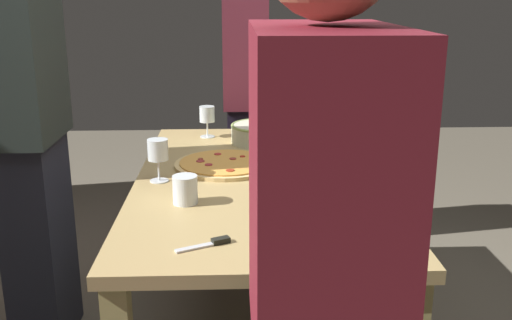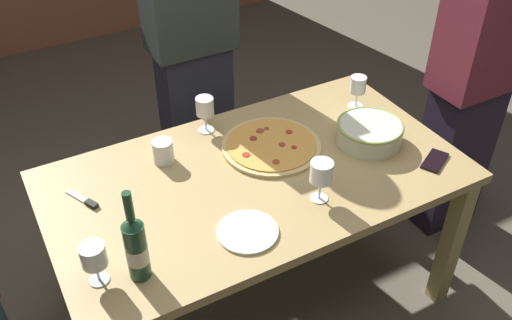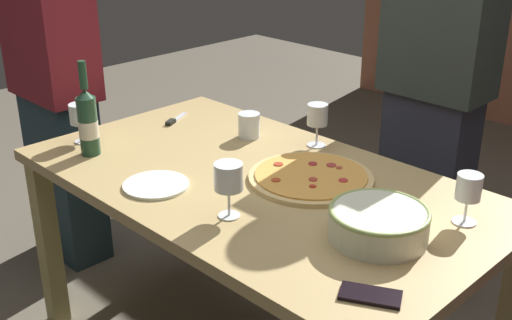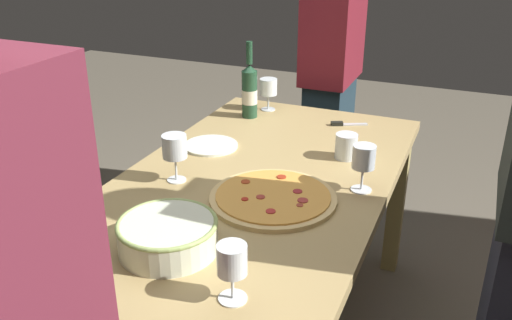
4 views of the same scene
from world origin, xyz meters
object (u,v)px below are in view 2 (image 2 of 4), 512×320
object	(u,v)px
cup_amber	(163,151)
wine_glass_near_pizza	(205,108)
cell_phone	(435,161)
wine_glass_far_left	(321,174)
wine_bottle	(136,247)
pizza_knife	(86,201)
wine_glass_by_bottle	(358,86)
pizza	(271,146)
person_guest_left	(473,82)
wine_glass_far_right	(94,257)
dining_table	(256,191)
person_host	(191,41)
side_plate	(248,232)
serving_bowl	(369,132)

from	to	relation	value
cup_amber	wine_glass_near_pizza	bearing A→B (deg)	25.77
cell_phone	wine_glass_far_left	bearing A→B (deg)	-122.05
wine_bottle	pizza_knife	xyz separation A→B (m)	(-0.06, 0.42, -0.12)
wine_glass_by_bottle	cell_phone	bearing A→B (deg)	-87.07
wine_bottle	pizza_knife	distance (m)	0.44
pizza	person_guest_left	size ratio (longest dim) A/B	0.25
wine_bottle	wine_glass_far_right	xyz separation A→B (m)	(-0.12, 0.04, -0.02)
wine_glass_far_left	dining_table	bearing A→B (deg)	118.51
person_host	pizza	bearing A→B (deg)	8.91
wine_bottle	wine_glass_far_right	bearing A→B (deg)	161.06
pizza	wine_glass_near_pizza	bearing A→B (deg)	126.67
wine_glass_by_bottle	cup_amber	size ratio (longest dim) A/B	1.57
wine_glass_far_right	cell_phone	size ratio (longest dim) A/B	1.03
wine_glass_near_pizza	wine_glass_far_right	bearing A→B (deg)	-137.41
wine_glass_near_pizza	wine_bottle	bearing A→B (deg)	-129.45
side_plate	person_guest_left	bearing A→B (deg)	12.17
wine_glass_near_pizza	wine_glass_by_bottle	size ratio (longest dim) A/B	1.07
wine_glass_by_bottle	person_host	distance (m)	0.84
cup_amber	cell_phone	xyz separation A→B (m)	(0.94, -0.52, -0.04)
wine_glass_near_pizza	serving_bowl	bearing A→B (deg)	-35.87
pizza_knife	person_host	distance (m)	1.06
wine_glass_by_bottle	cell_phone	xyz separation A→B (m)	(0.02, -0.49, -0.10)
side_plate	cell_phone	size ratio (longest dim) A/B	1.48
dining_table	wine_glass_near_pizza	bearing A→B (deg)	97.09
cup_amber	pizza_knife	bearing A→B (deg)	-164.51
wine_bottle	side_plate	size ratio (longest dim) A/B	1.60
person_guest_left	wine_glass_far_right	bearing A→B (deg)	6.82
serving_bowl	wine_glass_near_pizza	distance (m)	0.69
dining_table	cell_phone	world-z (taller)	cell_phone
wine_glass_near_pizza	cup_amber	size ratio (longest dim) A/B	1.68
wine_glass_by_bottle	person_guest_left	world-z (taller)	person_guest_left
serving_bowl	wine_glass_far_left	world-z (taller)	wine_glass_far_left
wine_glass_far_right	side_plate	xyz separation A→B (m)	(0.50, -0.04, -0.10)
pizza	wine_glass_far_left	world-z (taller)	wine_glass_far_left
cell_phone	pizza_knife	xyz separation A→B (m)	(-1.28, 0.43, 0.00)
wine_glass_far_left	wine_glass_near_pizza	bearing A→B (deg)	106.30
dining_table	pizza	size ratio (longest dim) A/B	3.91
wine_glass_far_right	side_plate	world-z (taller)	wine_glass_far_right
wine_bottle	cup_amber	distance (m)	0.59
cell_phone	side_plate	bearing A→B (deg)	-118.55
dining_table	wine_glass_far_left	size ratio (longest dim) A/B	9.62
pizza	cell_phone	bearing A→B (deg)	-37.18
wine_glass_near_pizza	person_guest_left	distance (m)	1.24
wine_glass_by_bottle	person_guest_left	bearing A→B (deg)	-20.51
serving_bowl	wine_glass_far_right	world-z (taller)	wine_glass_far_right
wine_bottle	person_guest_left	size ratio (longest dim) A/B	0.21
wine_glass_far_left	wine_glass_far_right	bearing A→B (deg)	179.17
pizza	person_host	world-z (taller)	person_host
wine_bottle	wine_glass_by_bottle	xyz separation A→B (m)	(1.20, 0.48, -0.02)
person_host	dining_table	bearing A→B (deg)	-0.00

